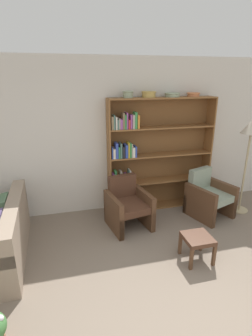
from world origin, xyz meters
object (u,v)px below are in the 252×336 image
at_px(bowl_slate, 172,94).
at_px(armchair_cushioned, 208,196).
at_px(bookshelf, 151,155).
at_px(bowl_sage, 193,94).
at_px(armchair_leather, 128,205).
at_px(floor_lamp, 251,134).
at_px(footstool, 197,241).
at_px(bowl_cream, 149,94).
at_px(bowl_stoneware, 128,94).

bearing_deg(bowl_slate, armchair_cushioned, -43.96).
xyz_separation_m(bookshelf, bowl_sage, (0.75, -0.02, 1.07)).
xyz_separation_m(bowl_sage, armchair_leather, (-1.34, -0.55, -1.74)).
relative_size(armchair_leather, floor_lamp, 0.48).
bearing_deg(floor_lamp, footstool, -143.89).
xyz_separation_m(bookshelf, armchair_cushioned, (0.92, -0.57, -0.67)).
xyz_separation_m(bowl_cream, floor_lamp, (1.69, -0.55, -0.67)).
bearing_deg(bowl_slate, bookshelf, 176.22).
distance_m(bowl_cream, armchair_cushioned, 2.10).
relative_size(armchair_cushioned, footstool, 2.28).
bearing_deg(armchair_cushioned, bowl_slate, -63.08).
xyz_separation_m(armchair_leather, footstool, (0.70, -1.10, -0.07)).
xyz_separation_m(bowl_sage, armchair_cushioned, (0.17, -0.55, -1.74)).
bearing_deg(bowl_cream, bowl_stoneware, 180.00).
xyz_separation_m(armchair_leather, floor_lamp, (2.20, -0.01, 1.09)).
height_order(bowl_sage, floor_lamp, bowl_sage).
bearing_deg(bookshelf, bowl_cream, -164.71).
bearing_deg(armchair_cushioned, bowl_cream, -47.90).
relative_size(bookshelf, bowl_slate, 7.67).
relative_size(armchair_leather, armchair_cushioned, 0.98).
relative_size(bowl_cream, armchair_cushioned, 0.30).
relative_size(bowl_stoneware, bowl_slate, 0.68).
bearing_deg(bowl_cream, armchair_leather, -132.82).
distance_m(bowl_cream, bowl_sage, 0.83).
relative_size(bowl_cream, bowl_sage, 1.08).
distance_m(bowl_cream, floor_lamp, 1.90).
relative_size(armchair_cushioned, floor_lamp, 0.49).
distance_m(armchair_cushioned, floor_lamp, 1.29).
height_order(bowl_cream, bowl_sage, bowl_cream).
relative_size(bowl_slate, floor_lamp, 0.16).
relative_size(bowl_stoneware, bowl_cream, 0.73).
bearing_deg(bowl_sage, bowl_slate, 180.00).
relative_size(bookshelf, armchair_leather, 2.49).
relative_size(bowl_cream, footstool, 0.67).
relative_size(bowl_stoneware, footstool, 0.49).
xyz_separation_m(bowl_stoneware, floor_lamp, (2.05, -0.55, -0.67)).
distance_m(armchair_leather, armchair_cushioned, 1.51).
bearing_deg(bookshelf, armchair_leather, -136.02).
xyz_separation_m(bowl_cream, bowl_slate, (0.43, 0.00, -0.02)).
distance_m(bowl_stoneware, bowl_slate, 0.80).
bearing_deg(armchair_leather, footstool, 111.62).
xyz_separation_m(bowl_slate, armchair_leather, (-0.94, -0.55, -1.74)).
bearing_deg(bowl_sage, floor_lamp, -32.84).
xyz_separation_m(bowl_sage, footstool, (-0.64, -1.65, -1.81)).
bearing_deg(armchair_cushioned, footstool, 34.47).
height_order(bowl_stoneware, armchair_cushioned, bowl_stoneware).
relative_size(bookshelf, bowl_stoneware, 11.33).
bearing_deg(footstool, floor_lamp, 36.11).
relative_size(bookshelf, bowl_sage, 8.90).
xyz_separation_m(bowl_cream, armchair_cushioned, (1.00, -0.55, -1.76)).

